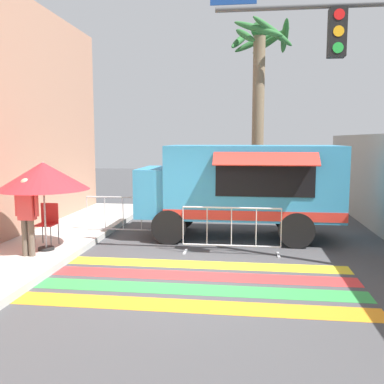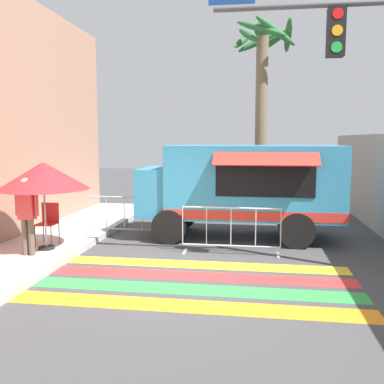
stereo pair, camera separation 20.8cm
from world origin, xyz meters
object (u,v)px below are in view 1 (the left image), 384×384
object	(u,v)px
folding_chair	(48,220)
traffic_signal_pole	(363,80)
food_truck	(238,184)
barricade_side	(123,217)
patio_umbrella	(43,176)
vendor_person	(27,212)
palm_tree	(259,87)
barricade_front	(231,230)

from	to	relation	value
folding_chair	traffic_signal_pole	bearing A→B (deg)	-2.62
food_truck	barricade_side	bearing A→B (deg)	-174.42
food_truck	barricade_side	xyz separation A→B (m)	(-3.09, -0.30, -0.91)
patio_umbrella	barricade_side	world-z (taller)	patio_umbrella
folding_chair	vendor_person	distance (m)	1.06
food_truck	palm_tree	world-z (taller)	palm_tree
food_truck	folding_chair	bearing A→B (deg)	-155.33
traffic_signal_pole	palm_tree	bearing A→B (deg)	104.17
barricade_front	folding_chair	bearing A→B (deg)	-176.04
folding_chair	palm_tree	world-z (taller)	palm_tree
traffic_signal_pole	folding_chair	distance (m)	7.51
vendor_person	barricade_front	world-z (taller)	vendor_person
food_truck	traffic_signal_pole	world-z (taller)	traffic_signal_pole
food_truck	patio_umbrella	world-z (taller)	food_truck
traffic_signal_pole	vendor_person	xyz separation A→B (m)	(-6.80, -0.26, -2.67)
patio_umbrella	folding_chair	xyz separation A→B (m)	(-0.16, 0.47, -1.08)
palm_tree	barricade_front	bearing A→B (deg)	-96.91
vendor_person	palm_tree	size ratio (longest dim) A/B	0.25
traffic_signal_pole	barricade_side	world-z (taller)	traffic_signal_pole
barricade_side	patio_umbrella	bearing A→B (deg)	-117.81
patio_umbrella	barricade_front	xyz separation A→B (m)	(4.16, 0.77, -1.28)
vendor_person	barricade_side	world-z (taller)	vendor_person
traffic_signal_pole	folding_chair	bearing A→B (deg)	173.84
patio_umbrella	barricade_front	world-z (taller)	patio_umbrella
vendor_person	barricade_side	bearing A→B (deg)	79.90
patio_umbrella	folding_chair	bearing A→B (deg)	109.22
barricade_side	folding_chair	bearing A→B (deg)	-127.44
food_truck	vendor_person	bearing A→B (deg)	-145.40
food_truck	patio_umbrella	bearing A→B (deg)	-149.57
food_truck	barricade_side	size ratio (longest dim) A/B	2.55
patio_umbrella	barricade_front	bearing A→B (deg)	10.47
food_truck	vendor_person	xyz separation A→B (m)	(-4.38, -3.02, -0.35)
barricade_front	palm_tree	bearing A→B (deg)	83.09
traffic_signal_pole	patio_umbrella	bearing A→B (deg)	177.70
traffic_signal_pole	vendor_person	distance (m)	7.31
traffic_signal_pole	barricade_front	size ratio (longest dim) A/B	2.44
food_truck	barricade_front	world-z (taller)	food_truck
patio_umbrella	folding_chair	size ratio (longest dim) A/B	2.05
barricade_side	food_truck	bearing A→B (deg)	5.58
barricade_front	palm_tree	xyz separation A→B (m)	(0.73, 6.02, 3.95)
food_truck	traffic_signal_pole	distance (m)	4.34
food_truck	palm_tree	distance (m)	5.30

